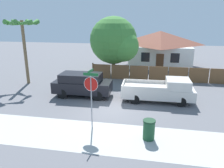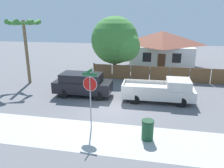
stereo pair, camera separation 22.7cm
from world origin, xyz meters
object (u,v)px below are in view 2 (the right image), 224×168
object	(u,v)px
orange_pickup	(161,91)
palm_tree	(24,29)
house	(161,47)
trash_bin	(148,130)
stop_sign	(90,89)
red_suv	(83,84)
oak_tree	(117,42)

from	to	relation	value
orange_pickup	palm_tree	bearing A→B (deg)	167.35
house	trash_bin	size ratio (longest dim) A/B	7.71
stop_sign	palm_tree	bearing A→B (deg)	143.55
palm_tree	trash_bin	xyz separation A→B (m)	(11.59, -8.20, -4.56)
house	red_suv	distance (m)	15.44
red_suv	house	bearing A→B (deg)	64.94
trash_bin	house	bearing A→B (deg)	87.39
red_suv	orange_pickup	xyz separation A→B (m)	(6.11, 0.01, -0.17)
red_suv	orange_pickup	size ratio (longest dim) A/B	0.86
house	stop_sign	bearing A→B (deg)	-101.95
house	orange_pickup	size ratio (longest dim) A/B	1.55
orange_pickup	oak_tree	bearing A→B (deg)	121.66
red_suv	stop_sign	bearing A→B (deg)	-67.77
oak_tree	trash_bin	size ratio (longest dim) A/B	5.88
house	trash_bin	bearing A→B (deg)	-92.61
stop_sign	red_suv	bearing A→B (deg)	119.02
trash_bin	oak_tree	bearing A→B (deg)	106.87
red_suv	oak_tree	bearing A→B (deg)	77.83
orange_pickup	stop_sign	distance (m)	6.60
house	stop_sign	size ratio (longest dim) A/B	2.40
trash_bin	orange_pickup	bearing A→B (deg)	82.44
oak_tree	stop_sign	world-z (taller)	oak_tree
palm_tree	oak_tree	bearing A→B (deg)	31.76
orange_pickup	stop_sign	xyz separation A→B (m)	(-3.91, -5.12, 1.48)
palm_tree	stop_sign	bearing A→B (deg)	-42.18
house	orange_pickup	xyz separation A→B (m)	(-0.15, -14.05, -1.46)
palm_tree	stop_sign	distance (m)	11.72
palm_tree	orange_pickup	distance (m)	13.30
orange_pickup	trash_bin	bearing A→B (deg)	-98.62
house	orange_pickup	distance (m)	14.12
orange_pickup	stop_sign	size ratio (longest dim) A/B	1.55
palm_tree	orange_pickup	world-z (taller)	palm_tree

